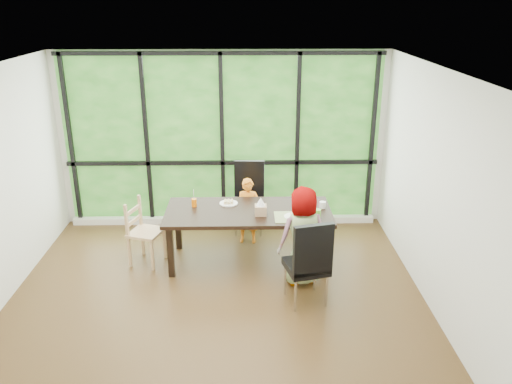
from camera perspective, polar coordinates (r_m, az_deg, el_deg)
ground at (r=6.39m, az=-4.33°, el=-11.38°), size 5.00×5.00×0.00m
back_wall at (r=7.93m, az=-3.76°, el=5.81°), size 5.00×0.00×5.00m
foliage_backdrop at (r=7.91m, az=-3.77°, el=5.77°), size 4.80×0.02×2.65m
window_mullions at (r=7.87m, az=-3.78°, el=5.69°), size 4.80×0.06×2.65m
window_sill at (r=8.27m, az=-3.58°, el=-3.11°), size 4.80×0.12×0.10m
dining_table at (r=6.97m, az=-0.84°, el=-4.90°), size 2.24×1.08×0.75m
chair_window_leather at (r=7.79m, az=-0.81°, el=-0.72°), size 0.49×0.49×1.08m
chair_interior_leather at (r=6.03m, az=5.62°, el=-7.59°), size 0.56×0.56×1.08m
chair_end_beech at (r=7.05m, az=-12.13°, el=-4.41°), size 0.51×0.52×0.90m
child_toddler at (r=7.47m, az=-0.87°, el=-2.12°), size 0.38×0.27×0.98m
child_older at (r=6.39m, az=5.04°, el=-4.91°), size 0.71×0.56×1.27m
placemat at (r=6.62m, az=4.27°, el=-2.80°), size 0.51×0.37×0.01m
plate_far at (r=7.03m, az=-3.07°, el=-1.26°), size 0.25×0.25×0.02m
plate_near at (r=6.62m, az=4.19°, el=-2.75°), size 0.25×0.25×0.02m
orange_cup at (r=6.97m, az=-6.90°, el=-1.19°), size 0.07×0.07×0.11m
green_cup at (r=6.60m, az=6.90°, el=-2.44°), size 0.08×0.08×0.12m
white_mug at (r=6.94m, az=7.42°, el=-1.42°), size 0.09×0.09×0.09m
tissue_box at (r=6.66m, az=0.52°, el=-2.02°), size 0.15×0.15×0.13m
crepe_rolls_far at (r=7.03m, az=-3.07°, el=-1.07°), size 0.15×0.12×0.04m
crepe_rolls_near at (r=6.61m, az=4.20°, el=-2.55°), size 0.10×0.12×0.04m
straw_white at (r=6.94m, az=-6.93°, el=-0.46°), size 0.01×0.04×0.20m
straw_pink at (r=6.56m, az=6.93°, el=-1.62°), size 0.01×0.04×0.20m
tissue at (r=6.61m, az=0.53°, el=-1.06°), size 0.12×0.12×0.11m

